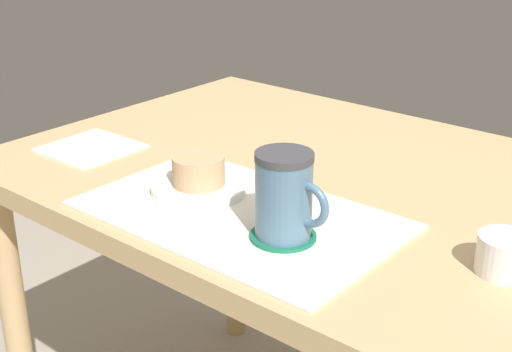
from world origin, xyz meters
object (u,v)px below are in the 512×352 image
at_px(coffee_mug, 285,195).
at_px(dining_table, 333,221).
at_px(pastry, 198,170).
at_px(pastry_plate, 199,188).
at_px(sugar_bowl, 505,255).

bearing_deg(coffee_mug, dining_table, 107.60).
bearing_deg(pastry, pastry_plate, 0.00).
relative_size(pastry_plate, pastry, 1.84).
bearing_deg(pastry_plate, dining_table, 56.76).
height_order(pastry, coffee_mug, coffee_mug).
bearing_deg(dining_table, coffee_mug, -72.40).
height_order(dining_table, pastry, pastry).
height_order(dining_table, coffee_mug, coffee_mug).
bearing_deg(sugar_bowl, dining_table, 159.62).
distance_m(pastry, sugar_bowl, 0.47).
relative_size(pastry_plate, sugar_bowl, 2.15).
distance_m(coffee_mug, sugar_bowl, 0.29).
bearing_deg(dining_table, pastry_plate, -123.24).
height_order(dining_table, sugar_bowl, sugar_bowl).
xyz_separation_m(dining_table, pastry, (-0.13, -0.19, 0.12)).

